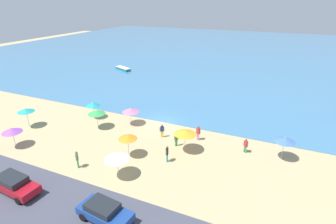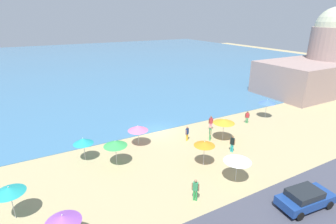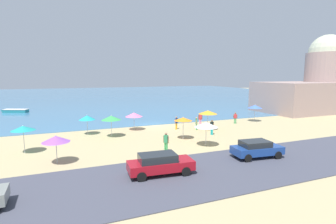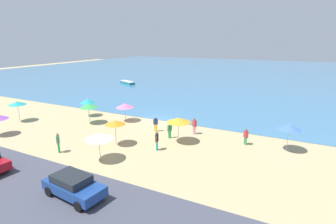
{
  "view_description": "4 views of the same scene",
  "coord_description": "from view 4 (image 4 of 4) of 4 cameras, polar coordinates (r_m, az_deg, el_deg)",
  "views": [
    {
      "loc": [
        13.27,
        -28.22,
        15.03
      ],
      "look_at": [
        0.81,
        0.19,
        1.51
      ],
      "focal_mm": 28.0,
      "sensor_mm": 36.0,
      "label": 1
    },
    {
      "loc": [
        -12.67,
        -25.48,
        12.95
      ],
      "look_at": [
        2.17,
        1.37,
        1.64
      ],
      "focal_mm": 28.0,
      "sensor_mm": 36.0,
      "label": 2
    },
    {
      "loc": [
        -11.61,
        -33.59,
        6.92
      ],
      "look_at": [
        2.49,
        0.89,
        1.6
      ],
      "focal_mm": 28.0,
      "sensor_mm": 36.0,
      "label": 3
    },
    {
      "loc": [
        15.06,
        -27.13,
        9.59
      ],
      "look_at": [
        1.49,
        -0.23,
        1.29
      ],
      "focal_mm": 28.0,
      "sensor_mm": 36.0,
      "label": 4
    }
  ],
  "objects": [
    {
      "name": "ground_plane",
      "position": [
        32.48,
        -2.17,
        -1.78
      ],
      "size": [
        160.0,
        160.0,
        0.0
      ],
      "primitive_type": "plane",
      "color": "tan"
    },
    {
      "name": "sea",
      "position": [
        84.05,
        16.43,
        8.25
      ],
      "size": [
        150.0,
        110.0,
        0.05
      ],
      "primitive_type": "cube",
      "color": "teal",
      "rests_on": "ground_plane"
    },
    {
      "name": "coastal_road",
      "position": [
        20.04,
        -28.86,
        -15.19
      ],
      "size": [
        80.0,
        8.0,
        0.06
      ],
      "primitive_type": "cube",
      "color": "#414350",
      "rests_on": "ground_plane"
    },
    {
      "name": "beach_umbrella_0",
      "position": [
        25.24,
        24.89,
        -2.98
      ],
      "size": [
        2.06,
        2.06,
        2.56
      ],
      "color": "#B2B2B7",
      "rests_on": "ground_plane"
    },
    {
      "name": "beach_umbrella_1",
      "position": [
        24.85,
        2.31,
        -1.77
      ],
      "size": [
        2.35,
        2.35,
        2.55
      ],
      "color": "#B2B2B7",
      "rests_on": "ground_plane"
    },
    {
      "name": "beach_umbrella_2",
      "position": [
        24.71,
        -11.44,
        -2.27
      ],
      "size": [
        1.91,
        1.91,
        2.47
      ],
      "color": "#B2B2B7",
      "rests_on": "ground_plane"
    },
    {
      "name": "beach_umbrella_3",
      "position": [
        21.83,
        -14.83,
        -5.13
      ],
      "size": [
        2.27,
        2.27,
        2.45
      ],
      "color": "#B2B2B7",
      "rests_on": "ground_plane"
    },
    {
      "name": "beach_umbrella_4",
      "position": [
        35.26,
        -17.16,
        2.29
      ],
      "size": [
        1.88,
        1.88,
        2.35
      ],
      "color": "#B2B2B7",
      "rests_on": "ground_plane"
    },
    {
      "name": "beach_umbrella_6",
      "position": [
        32.03,
        -16.87,
        1.34
      ],
      "size": [
        2.15,
        2.15,
        2.48
      ],
      "color": "#B2B2B7",
      "rests_on": "ground_plane"
    },
    {
      "name": "beach_umbrella_7",
      "position": [
        36.27,
        -29.97,
        1.68
      ],
      "size": [
        2.02,
        2.02,
        2.56
      ],
      "color": "#B2B2B7",
      "rests_on": "ground_plane"
    },
    {
      "name": "beach_umbrella_8",
      "position": [
        31.95,
        -9.37,
        1.41
      ],
      "size": [
        2.13,
        2.13,
        2.31
      ],
      "color": "#B2B2B7",
      "rests_on": "ground_plane"
    },
    {
      "name": "bather_0",
      "position": [
        27.55,
        5.76,
        -2.85
      ],
      "size": [
        0.55,
        0.32,
        1.78
      ],
      "color": "pink",
      "rests_on": "ground_plane"
    },
    {
      "name": "bather_1",
      "position": [
        23.53,
        -2.44,
        -6.04
      ],
      "size": [
        0.31,
        0.55,
        1.77
      ],
      "color": "#1FA9AB",
      "rests_on": "ground_plane"
    },
    {
      "name": "bather_2",
      "position": [
        25.77,
        16.57,
        -4.97
      ],
      "size": [
        0.49,
        0.38,
        1.61
      ],
      "color": "#449A5B",
      "rests_on": "ground_plane"
    },
    {
      "name": "bather_3",
      "position": [
        24.94,
        -22.8,
        -5.97
      ],
      "size": [
        0.41,
        0.45,
        1.81
      ],
      "color": "green",
      "rests_on": "ground_plane"
    },
    {
      "name": "bather_4",
      "position": [
        28.29,
        -2.71,
        -2.43
      ],
      "size": [
        0.51,
        0.37,
        1.67
      ],
      "color": "yellow",
      "rests_on": "ground_plane"
    },
    {
      "name": "bather_5",
      "position": [
        26.33,
        0.35,
        -3.83
      ],
      "size": [
        0.38,
        0.5,
        1.64
      ],
      "color": "green",
      "rests_on": "ground_plane"
    },
    {
      "name": "parked_car_1",
      "position": [
        17.99,
        -19.89,
        -14.79
      ],
      "size": [
        4.3,
        2.26,
        1.43
      ],
      "color": "navy",
      "rests_on": "coastal_road"
    },
    {
      "name": "skiff_nearshore",
      "position": [
        60.06,
        -8.87,
        6.37
      ],
      "size": [
        4.69,
        3.0,
        0.6
      ],
      "color": "#1F767D",
      "rests_on": "sea"
    }
  ]
}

